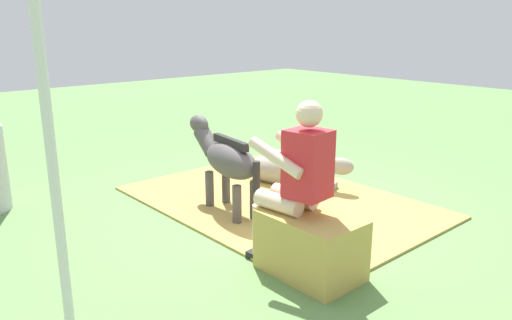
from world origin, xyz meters
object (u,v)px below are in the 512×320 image
at_px(person_seated, 295,177).
at_px(tent_pole_left, 51,148).
at_px(hay_bale, 310,245).
at_px(pony_standing, 226,159).
at_px(pony_lying, 289,170).

xyz_separation_m(person_seated, tent_pole_left, (0.14, 1.76, 0.49)).
relative_size(hay_bale, pony_standing, 0.58).
distance_m(person_seated, tent_pole_left, 1.84).
distance_m(person_seated, pony_standing, 1.40).
xyz_separation_m(hay_bale, pony_lying, (1.68, -1.44, -0.05)).
bearing_deg(pony_standing, hay_bale, 166.81).
xyz_separation_m(pony_standing, pony_lying, (0.19, -1.09, -0.38)).
xyz_separation_m(hay_bale, pony_standing, (1.50, -0.35, 0.32)).
relative_size(hay_bale, person_seated, 0.57).
distance_m(hay_bale, pony_lying, 2.22).
relative_size(person_seated, pony_standing, 1.02).
bearing_deg(pony_standing, pony_lying, -80.32).
height_order(person_seated, pony_lying, person_seated).
height_order(pony_standing, tent_pole_left, tent_pole_left).
bearing_deg(hay_bale, person_seated, 4.60).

